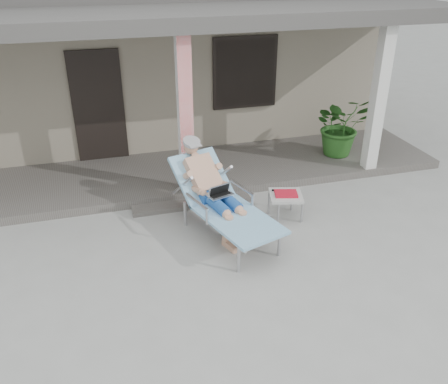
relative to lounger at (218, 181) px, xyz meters
name	(u,v)px	position (x,y,z in m)	size (l,w,h in m)	color
ground	(222,269)	(-0.22, -0.98, -0.85)	(60.00, 60.00, 0.00)	#9E9E99
house	(147,52)	(-0.22, 5.51, 0.82)	(10.40, 5.40, 3.30)	gray
porch_deck	(179,174)	(-0.22, 2.02, -0.77)	(10.00, 2.00, 0.15)	#605B56
porch_overhang	(172,23)	(-0.22, 1.96, 1.94)	(10.00, 2.30, 2.85)	silver
porch_step	(192,204)	(-0.22, 0.87, -0.81)	(2.00, 0.30, 0.07)	#605B56
lounger	(218,181)	(0.00, 0.00, 0.00)	(1.37, 2.18, 1.37)	#B7B7BC
side_table	(286,197)	(1.13, 0.06, -0.47)	(0.61, 0.61, 0.45)	#B9B9B4
potted_palm	(341,125)	(3.04, 1.91, -0.09)	(1.08, 0.94, 1.20)	#26591E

